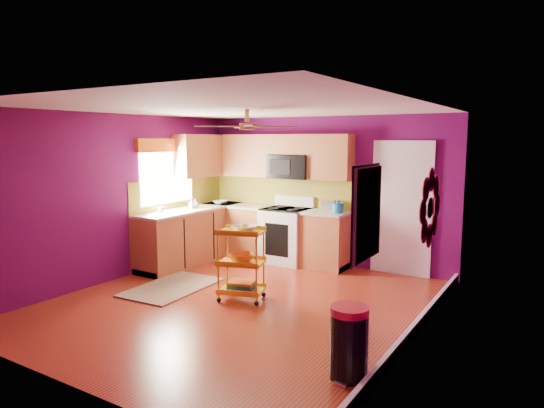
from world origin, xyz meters
The scene contains 18 objects.
ground centered at (0.00, 0.00, 0.00)m, with size 5.00×5.00×0.00m, color maroon.
room_envelope centered at (0.03, 0.00, 1.63)m, with size 4.54×5.04×2.52m.
lower_cabinets centered at (-1.35, 1.82, 0.43)m, with size 2.81×2.31×0.94m.
electric_range centered at (-0.55, 2.17, 0.48)m, with size 0.76×0.66×1.13m.
upper_cabinetry centered at (-1.24, 2.17, 1.80)m, with size 2.80×2.30×1.26m.
left_window centered at (-2.22, 1.05, 1.74)m, with size 0.08×1.35×1.08m.
panel_door centered at (1.35, 2.47, 1.02)m, with size 0.95×0.11×2.15m.
right_wall_art centered at (2.23, -0.34, 1.44)m, with size 0.04×2.74×1.04m.
ceiling_fan centered at (0.00, 0.20, 2.29)m, with size 1.01×1.01×0.26m.
shag_rug centered at (-1.21, 0.03, 0.01)m, with size 0.86×1.41×0.02m, color #311A10.
rolling_cart centered at (-0.06, 0.14, 0.54)m, with size 0.68×0.58×1.04m.
trash_can centered at (1.98, -1.10, 0.33)m, with size 0.36×0.38×0.66m.
teal_kettle centered at (0.40, 2.18, 1.02)m, with size 0.18×0.18×0.21m.
toaster centered at (0.18, 2.33, 1.03)m, with size 0.22×0.15×0.18m, color beige.
soap_bottle_a centered at (-1.94, 1.33, 1.02)m, with size 0.08×0.08×0.17m, color #EA3F72.
soap_bottle_b centered at (-1.92, 1.40, 1.02)m, with size 0.12×0.12×0.16m, color white.
counter_dish centered at (-1.88, 2.06, 0.97)m, with size 0.25×0.25×0.06m, color white.
counter_cup centered at (-2.08, 0.74, 0.99)m, with size 0.12×0.12×0.09m, color white.
Camera 1 is at (3.55, -4.94, 2.12)m, focal length 32.00 mm.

